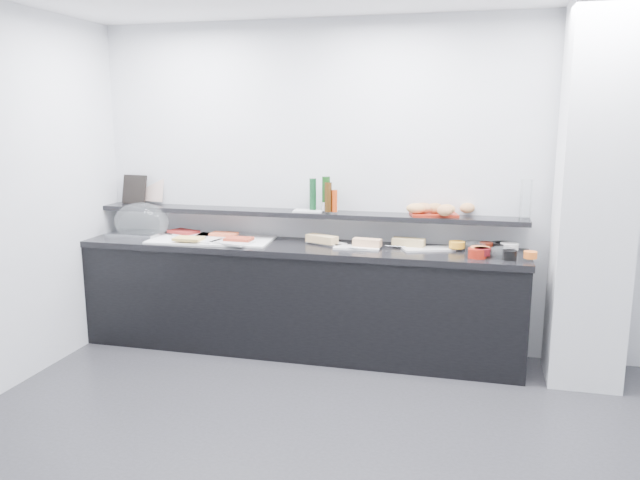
% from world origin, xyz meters
% --- Properties ---
extents(ground, '(5.00, 5.00, 0.00)m').
position_xyz_m(ground, '(0.00, 0.00, 0.00)').
color(ground, '#2D2D30').
rests_on(ground, ground).
extents(back_wall, '(5.00, 0.02, 2.70)m').
position_xyz_m(back_wall, '(0.00, 2.00, 1.35)').
color(back_wall, silver).
rests_on(back_wall, ground).
extents(column, '(0.50, 0.50, 2.70)m').
position_xyz_m(column, '(1.50, 1.65, 1.35)').
color(column, silver).
rests_on(column, ground).
extents(buffet_cabinet, '(3.60, 0.60, 0.85)m').
position_xyz_m(buffet_cabinet, '(-0.70, 1.70, 0.42)').
color(buffet_cabinet, black).
rests_on(buffet_cabinet, ground).
extents(counter_top, '(3.62, 0.62, 0.05)m').
position_xyz_m(counter_top, '(-0.70, 1.70, 0.88)').
color(counter_top, black).
rests_on(counter_top, buffet_cabinet).
extents(wall_shelf, '(3.60, 0.25, 0.04)m').
position_xyz_m(wall_shelf, '(-0.70, 1.88, 1.13)').
color(wall_shelf, black).
rests_on(wall_shelf, back_wall).
extents(cloche_base, '(0.46, 0.32, 0.04)m').
position_xyz_m(cloche_base, '(-2.15, 1.71, 0.92)').
color(cloche_base, '#AAADB1').
rests_on(cloche_base, counter_top).
extents(cloche_dome, '(0.52, 0.37, 0.34)m').
position_xyz_m(cloche_dome, '(-2.11, 1.73, 1.03)').
color(cloche_dome, silver).
rests_on(cloche_dome, cloche_base).
extents(linen_runner, '(1.05, 0.55, 0.01)m').
position_xyz_m(linen_runner, '(-1.45, 1.69, 0.91)').
color(linen_runner, white).
rests_on(linen_runner, counter_top).
extents(platter_meat_a, '(0.39, 0.32, 0.01)m').
position_xyz_m(platter_meat_a, '(-1.63, 1.78, 0.92)').
color(platter_meat_a, silver).
rests_on(platter_meat_a, linen_runner).
extents(food_meat_a, '(0.29, 0.24, 0.02)m').
position_xyz_m(food_meat_a, '(-1.76, 1.81, 0.94)').
color(food_meat_a, maroon).
rests_on(food_meat_a, platter_meat_a).
extents(platter_salmon, '(0.31, 0.21, 0.01)m').
position_xyz_m(platter_salmon, '(-1.47, 1.82, 0.92)').
color(platter_salmon, white).
rests_on(platter_salmon, linen_runner).
extents(food_salmon, '(0.22, 0.14, 0.02)m').
position_xyz_m(food_salmon, '(-1.38, 1.79, 0.94)').
color(food_salmon, '#EC5930').
rests_on(food_salmon, platter_salmon).
extents(platter_cheese, '(0.33, 0.25, 0.01)m').
position_xyz_m(platter_cheese, '(-1.48, 1.59, 0.92)').
color(platter_cheese, white).
rests_on(platter_cheese, linen_runner).
extents(food_cheese, '(0.23, 0.15, 0.02)m').
position_xyz_m(food_cheese, '(-1.58, 1.53, 0.94)').
color(food_cheese, '#E9BD5A').
rests_on(food_cheese, platter_cheese).
extents(platter_meat_b, '(0.36, 0.28, 0.01)m').
position_xyz_m(platter_meat_b, '(-1.21, 1.57, 0.92)').
color(platter_meat_b, silver).
rests_on(platter_meat_b, linen_runner).
extents(food_meat_b, '(0.22, 0.15, 0.02)m').
position_xyz_m(food_meat_b, '(-1.18, 1.62, 0.94)').
color(food_meat_b, '#9B301C').
rests_on(food_meat_b, platter_meat_b).
extents(sandwich_plate_left, '(0.35, 0.26, 0.01)m').
position_xyz_m(sandwich_plate_left, '(-0.48, 1.80, 0.91)').
color(sandwich_plate_left, white).
rests_on(sandwich_plate_left, counter_top).
extents(sandwich_food_left, '(0.28, 0.20, 0.06)m').
position_xyz_m(sandwich_food_left, '(-0.51, 1.76, 0.94)').
color(sandwich_food_left, tan).
rests_on(sandwich_food_left, sandwich_plate_left).
extents(tongs_left, '(0.16, 0.02, 0.01)m').
position_xyz_m(tongs_left, '(-0.55, 1.77, 0.92)').
color(tongs_left, silver).
rests_on(tongs_left, sandwich_plate_left).
extents(sandwich_plate_mid, '(0.37, 0.18, 0.01)m').
position_xyz_m(sandwich_plate_mid, '(-0.21, 1.67, 0.91)').
color(sandwich_plate_mid, white).
rests_on(sandwich_plate_mid, counter_top).
extents(sandwich_food_mid, '(0.23, 0.11, 0.06)m').
position_xyz_m(sandwich_food_mid, '(-0.13, 1.71, 0.94)').
color(sandwich_food_mid, tan).
rests_on(sandwich_food_mid, sandwich_plate_mid).
extents(tongs_mid, '(0.16, 0.03, 0.01)m').
position_xyz_m(tongs_mid, '(-0.19, 1.59, 0.92)').
color(tongs_mid, silver).
rests_on(tongs_mid, sandwich_plate_mid).
extents(sandwich_plate_right, '(0.43, 0.30, 0.01)m').
position_xyz_m(sandwich_plate_right, '(0.34, 1.76, 0.91)').
color(sandwich_plate_right, silver).
rests_on(sandwich_plate_right, counter_top).
extents(sandwich_food_right, '(0.26, 0.12, 0.06)m').
position_xyz_m(sandwich_food_right, '(0.19, 1.81, 0.94)').
color(sandwich_food_right, tan).
rests_on(sandwich_food_right, sandwich_plate_right).
extents(tongs_right, '(0.16, 0.03, 0.01)m').
position_xyz_m(tongs_right, '(0.09, 1.74, 0.92)').
color(tongs_right, '#B1B4B8').
rests_on(tongs_right, sandwich_plate_right).
extents(bowl_glass_fruit, '(0.22, 0.22, 0.07)m').
position_xyz_m(bowl_glass_fruit, '(0.70, 1.80, 0.94)').
color(bowl_glass_fruit, white).
rests_on(bowl_glass_fruit, counter_top).
extents(fill_glass_fruit, '(0.13, 0.13, 0.05)m').
position_xyz_m(fill_glass_fruit, '(0.56, 1.79, 0.95)').
color(fill_glass_fruit, orange).
rests_on(fill_glass_fruit, bowl_glass_fruit).
extents(bowl_black_jam, '(0.19, 0.19, 0.07)m').
position_xyz_m(bowl_black_jam, '(0.90, 1.84, 0.94)').
color(bowl_black_jam, black).
rests_on(bowl_black_jam, counter_top).
extents(fill_black_jam, '(0.11, 0.11, 0.05)m').
position_xyz_m(fill_black_jam, '(0.78, 1.81, 0.95)').
color(fill_black_jam, '#5B190D').
rests_on(fill_black_jam, bowl_black_jam).
extents(bowl_glass_cream, '(0.19, 0.19, 0.07)m').
position_xyz_m(bowl_glass_cream, '(0.93, 1.83, 0.94)').
color(bowl_glass_cream, silver).
rests_on(bowl_glass_cream, counter_top).
extents(fill_glass_cream, '(0.18, 0.18, 0.05)m').
position_xyz_m(fill_glass_cream, '(0.95, 1.82, 0.95)').
color(fill_glass_cream, white).
rests_on(fill_glass_cream, bowl_glass_cream).
extents(bowl_red_jam, '(0.15, 0.15, 0.07)m').
position_xyz_m(bowl_red_jam, '(0.72, 1.57, 0.94)').
color(bowl_red_jam, maroon).
rests_on(bowl_red_jam, counter_top).
extents(fill_red_jam, '(0.14, 0.14, 0.05)m').
position_xyz_m(fill_red_jam, '(0.75, 1.58, 0.95)').
color(fill_red_jam, '#520B10').
rests_on(fill_red_jam, bowl_red_jam).
extents(bowl_glass_salmon, '(0.22, 0.22, 0.07)m').
position_xyz_m(bowl_glass_salmon, '(0.90, 1.61, 0.94)').
color(bowl_glass_salmon, white).
rests_on(bowl_glass_salmon, counter_top).
extents(fill_glass_salmon, '(0.16, 0.16, 0.05)m').
position_xyz_m(fill_glass_salmon, '(0.73, 1.61, 0.95)').
color(fill_glass_salmon, '#CE6132').
rests_on(fill_glass_salmon, bowl_glass_salmon).
extents(bowl_black_fruit, '(0.13, 0.13, 0.07)m').
position_xyz_m(bowl_black_fruit, '(0.94, 1.56, 0.94)').
color(bowl_black_fruit, black).
rests_on(bowl_black_fruit, counter_top).
extents(fill_black_fruit, '(0.10, 0.10, 0.05)m').
position_xyz_m(fill_black_fruit, '(1.09, 1.55, 0.95)').
color(fill_black_fruit, orange).
rests_on(fill_black_fruit, bowl_black_fruit).
extents(framed_print, '(0.25, 0.11, 0.26)m').
position_xyz_m(framed_print, '(-2.28, 1.93, 1.28)').
color(framed_print, black).
rests_on(framed_print, wall_shelf).
extents(print_art, '(0.19, 0.07, 0.22)m').
position_xyz_m(print_art, '(-2.12, 1.99, 1.28)').
color(print_art, '#C79B90').
rests_on(print_art, framed_print).
extents(condiment_tray, '(0.25, 0.17, 0.01)m').
position_xyz_m(condiment_tray, '(-0.65, 1.86, 1.16)').
color(condiment_tray, silver).
rests_on(condiment_tray, wall_shelf).
extents(bottle_green_a, '(0.06, 0.06, 0.26)m').
position_xyz_m(bottle_green_a, '(-0.62, 1.90, 1.29)').
color(bottle_green_a, '#103B1D').
rests_on(bottle_green_a, condiment_tray).
extents(bottle_brown, '(0.07, 0.07, 0.24)m').
position_xyz_m(bottle_brown, '(-0.47, 1.82, 1.28)').
color(bottle_brown, '#3B230A').
rests_on(bottle_brown, condiment_tray).
extents(bottle_green_b, '(0.07, 0.07, 0.28)m').
position_xyz_m(bottle_green_b, '(-0.51, 1.89, 1.30)').
color(bottle_green_b, '#103A10').
rests_on(bottle_green_b, condiment_tray).
extents(bottle_hot, '(0.06, 0.06, 0.18)m').
position_xyz_m(bottle_hot, '(-0.42, 1.82, 1.25)').
color(bottle_hot, '#BC380D').
rests_on(bottle_hot, condiment_tray).
extents(shaker_salt, '(0.04, 0.04, 0.07)m').
position_xyz_m(shaker_salt, '(-0.51, 1.86, 1.20)').
color(shaker_salt, silver).
rests_on(shaker_salt, condiment_tray).
extents(shaker_pepper, '(0.04, 0.04, 0.07)m').
position_xyz_m(shaker_pepper, '(-0.42, 1.86, 1.20)').
color(shaker_pepper, white).
rests_on(shaker_pepper, condiment_tray).
extents(bread_tray, '(0.41, 0.33, 0.02)m').
position_xyz_m(bread_tray, '(0.37, 1.91, 1.16)').
color(bread_tray, maroon).
rests_on(bread_tray, wall_shelf).
extents(bread_roll_ne, '(0.14, 0.12, 0.08)m').
position_xyz_m(bread_roll_ne, '(0.62, 1.96, 1.21)').
color(bread_roll_ne, tan).
rests_on(bread_roll_ne, bread_tray).
extents(bread_roll_sw, '(0.16, 0.11, 0.08)m').
position_xyz_m(bread_roll_sw, '(0.23, 1.84, 1.21)').
color(bread_roll_sw, tan).
rests_on(bread_roll_sw, bread_tray).
extents(bread_roll_s, '(0.14, 0.12, 0.08)m').
position_xyz_m(bread_roll_s, '(0.46, 1.77, 1.21)').
color(bread_roll_s, '#B77646').
rests_on(bread_roll_s, bread_tray).
extents(bread_roll_se, '(0.16, 0.13, 0.08)m').
position_xyz_m(bread_roll_se, '(0.47, 1.86, 1.21)').
color(bread_roll_se, '#BC8048').
rests_on(bread_roll_se, bread_tray).
extents(bread_roll_midw, '(0.18, 0.14, 0.08)m').
position_xyz_m(bread_roll_midw, '(0.29, 1.89, 1.21)').
color(bread_roll_midw, '#B07143').
rests_on(bread_roll_midw, bread_tray).
extents(bread_roll_mide, '(0.14, 0.10, 0.08)m').
position_xyz_m(bread_roll_mide, '(0.38, 1.90, 1.21)').
color(bread_roll_mide, '#AC7541').
rests_on(bread_roll_mide, bread_tray).
extents(carafe, '(0.11, 0.11, 0.30)m').
position_xyz_m(carafe, '(1.06, 1.91, 1.30)').
color(carafe, silver).
rests_on(carafe, wall_shelf).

